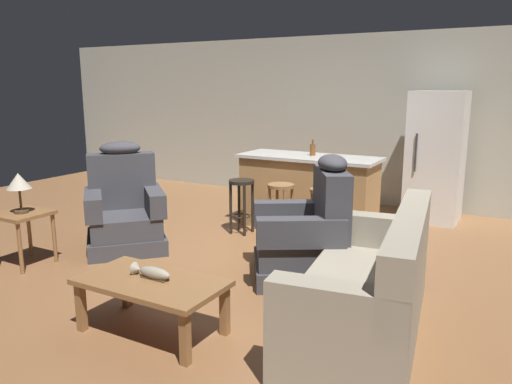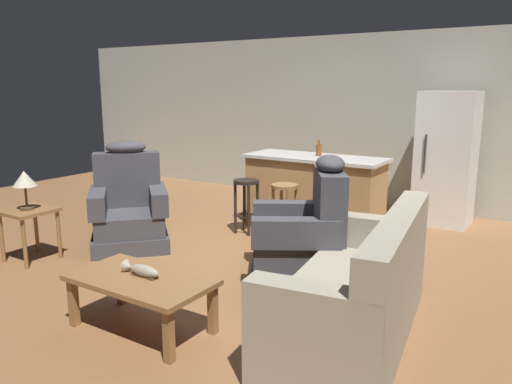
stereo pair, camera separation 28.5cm
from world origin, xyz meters
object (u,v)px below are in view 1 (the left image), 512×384
at_px(recliner_near_island, 307,235).
at_px(bar_stool_right, 323,207).
at_px(bar_stool_middle, 281,201).
at_px(bottle_tall_green, 313,149).
at_px(bar_stool_left, 242,196).
at_px(fish_figurine, 151,273).
at_px(coffee_table, 151,287).
at_px(refrigerator, 436,157).
at_px(table_lamp, 19,183).
at_px(recliner_near_lamp, 125,211).
at_px(kitchen_island, 308,192).
at_px(couch, 370,290).
at_px(end_table, 23,222).

bearing_deg(recliner_near_island, bar_stool_right, -108.04).
relative_size(bar_stool_middle, bar_stool_right, 1.00).
distance_m(bar_stool_middle, bottle_tall_green, 0.89).
bearing_deg(bar_stool_left, fish_figurine, -73.73).
height_order(coffee_table, bottle_tall_green, bottle_tall_green).
height_order(bar_stool_middle, bar_stool_right, same).
relative_size(bar_stool_middle, refrigerator, 0.39).
distance_m(table_lamp, bar_stool_left, 2.52).
bearing_deg(bar_stool_middle, fish_figurine, -85.62).
relative_size(bar_stool_right, refrigerator, 0.39).
xyz_separation_m(recliner_near_lamp, refrigerator, (2.85, 2.97, 0.46)).
height_order(coffee_table, kitchen_island, kitchen_island).
distance_m(coffee_table, recliner_near_island, 1.69).
bearing_deg(couch, table_lamp, -2.73).
relative_size(bar_stool_left, bottle_tall_green, 3.34).
height_order(fish_figurine, recliner_near_lamp, recliner_near_lamp).
height_order(end_table, bar_stool_left, bar_stool_left).
distance_m(fish_figurine, recliner_near_island, 1.67).
xyz_separation_m(recliner_near_lamp, recliner_near_island, (2.20, 0.16, 0.00)).
bearing_deg(bar_stool_right, coffee_table, -97.34).
height_order(couch, bar_stool_left, couch).
height_order(recliner_near_lamp, bar_stool_right, recliner_near_lamp).
height_order(couch, refrigerator, refrigerator).
bearing_deg(bottle_tall_green, recliner_near_island, -68.08).
bearing_deg(couch, recliner_near_lamp, -19.85).
relative_size(end_table, kitchen_island, 0.31).
bearing_deg(bar_stool_middle, kitchen_island, 82.51).
bearing_deg(kitchen_island, bar_stool_middle, -97.49).
distance_m(couch, recliner_near_island, 1.18).
bearing_deg(fish_figurine, coffee_table, -54.54).
relative_size(fish_figurine, refrigerator, 0.19).
distance_m(bar_stool_middle, bar_stool_right, 0.55).
xyz_separation_m(table_lamp, refrigerator, (3.31, 3.93, 0.01)).
relative_size(couch, recliner_near_island, 1.67).
bearing_deg(bar_stool_middle, refrigerator, 52.13).
bearing_deg(end_table, recliner_near_island, 22.46).
distance_m(recliner_near_island, bar_stool_right, 1.00).
height_order(fish_figurine, bar_stool_right, bar_stool_right).
bearing_deg(bar_stool_right, recliner_near_island, -76.79).
xyz_separation_m(bar_stool_right, bottle_tall_green, (-0.44, 0.68, 0.56)).
xyz_separation_m(fish_figurine, bar_stool_left, (-0.74, 2.54, 0.01)).
bearing_deg(couch, bar_stool_right, -66.64).
height_order(recliner_near_island, bar_stool_middle, recliner_near_island).
distance_m(couch, kitchen_island, 2.86).
bearing_deg(coffee_table, couch, 29.18).
xyz_separation_m(coffee_table, end_table, (-2.12, 0.48, 0.10)).
relative_size(table_lamp, kitchen_island, 0.23).
distance_m(fish_figurine, bottle_tall_green, 3.27).
xyz_separation_m(coffee_table, fish_figurine, (-0.02, 0.03, 0.10)).
bearing_deg(table_lamp, kitchen_island, 54.18).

